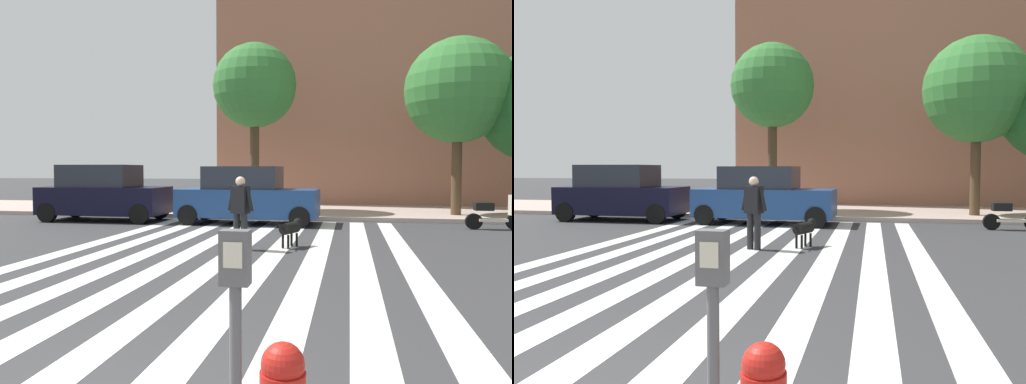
# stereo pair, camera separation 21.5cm
# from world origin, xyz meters

# --- Properties ---
(ground_plane) EXTENTS (160.00, 160.00, 0.00)m
(ground_plane) POSITION_xyz_m (0.00, 7.02, 0.00)
(ground_plane) COLOR #353538
(sidewalk_far) EXTENTS (80.00, 6.00, 0.15)m
(sidewalk_far) POSITION_xyz_m (0.00, 17.04, 0.07)
(sidewalk_far) COLOR #B6A094
(sidewalk_far) RESTS_ON ground_plane
(crosswalk_stripes) EXTENTS (7.65, 13.44, 0.01)m
(crosswalk_stripes) POSITION_xyz_m (-0.50, 7.02, 0.00)
(crosswalk_stripes) COLOR silver
(crosswalk_stripes) RESTS_ON ground_plane
(parking_meter_third_along) EXTENTS (0.14, 0.11, 1.36)m
(parking_meter_third_along) POSITION_xyz_m (1.44, -0.65, 1.03)
(parking_meter_third_along) COLOR #515456
(parking_meter_third_along) RESTS_ON sidewalk_near
(parked_car_near_curb) EXTENTS (4.32, 2.06, 1.96)m
(parked_car_near_curb) POSITION_xyz_m (-6.52, 12.76, 0.95)
(parked_car_near_curb) COLOR black
(parked_car_near_curb) RESTS_ON ground_plane
(parked_car_behind_first) EXTENTS (4.61, 2.08, 1.90)m
(parked_car_behind_first) POSITION_xyz_m (-1.36, 12.76, 0.91)
(parked_car_behind_first) COLOR navy
(parked_car_behind_first) RESTS_ON ground_plane
(parked_scooter) EXTENTS (1.63, 0.50, 1.11)m
(parked_scooter) POSITION_xyz_m (6.20, 12.57, 0.48)
(parked_scooter) COLOR black
(parked_scooter) RESTS_ON ground_plane
(street_tree_nearest) EXTENTS (3.35, 3.35, 6.67)m
(street_tree_nearest) POSITION_xyz_m (-1.80, 16.22, 5.10)
(street_tree_nearest) COLOR #4C3823
(street_tree_nearest) RESTS_ON sidewalk_far
(street_tree_middle) EXTENTS (3.78, 3.78, 6.38)m
(street_tree_middle) POSITION_xyz_m (5.76, 15.72, 4.62)
(street_tree_middle) COLOR #4C3823
(street_tree_middle) RESTS_ON sidewalk_far
(pedestrian_dog_walker) EXTENTS (0.68, 0.37, 1.64)m
(pedestrian_dog_walker) POSITION_xyz_m (-0.42, 7.61, 0.93)
(pedestrian_dog_walker) COLOR black
(pedestrian_dog_walker) RESTS_ON ground_plane
(dog_on_leash) EXTENTS (0.50, 0.93, 0.65)m
(dog_on_leash) POSITION_xyz_m (0.65, 8.18, 0.44)
(dog_on_leash) COLOR black
(dog_on_leash) RESTS_ON ground_plane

